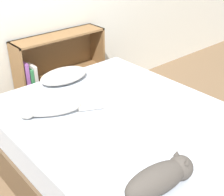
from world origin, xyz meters
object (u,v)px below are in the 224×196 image
object	(u,v)px
bookshelf	(57,73)
cat_dark	(160,178)
cat_light	(48,108)
bed	(124,148)
pillow	(64,76)

from	to	relation	value
bookshelf	cat_dark	bearing A→B (deg)	-105.68
cat_light	bed	bearing A→B (deg)	163.22
cat_dark	bed	bearing A→B (deg)	68.44
cat_light	cat_dark	xyz separation A→B (m)	(0.07, -1.04, 0.01)
bed	bookshelf	bearing A→B (deg)	81.61
bookshelf	bed	bearing A→B (deg)	-98.39
pillow	cat_dark	distance (m)	1.51
bed	pillow	xyz separation A→B (m)	(0.00, 0.82, 0.34)
cat_light	cat_dark	bearing A→B (deg)	120.26
bed	pillow	distance (m)	0.89
bed	pillow	size ratio (longest dim) A/B	4.29
cat_light	bookshelf	xyz separation A→B (m)	(0.60, 0.87, -0.18)
bed	cat_light	bearing A→B (deg)	136.56
cat_dark	cat_light	bearing A→B (deg)	100.37
bed	pillow	world-z (taller)	pillow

